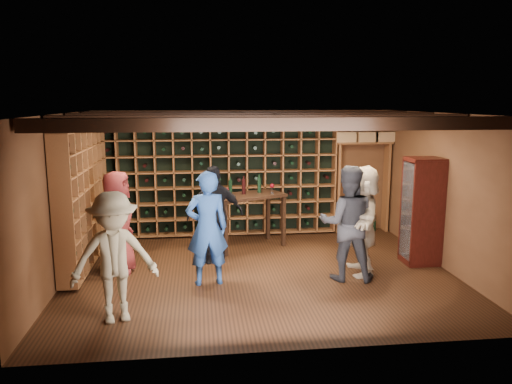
{
  "coord_description": "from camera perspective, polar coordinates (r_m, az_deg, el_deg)",
  "views": [
    {
      "loc": [
        -0.95,
        -7.47,
        2.7
      ],
      "look_at": [
        -0.05,
        0.2,
        1.27
      ],
      "focal_mm": 35.0,
      "sensor_mm": 36.0,
      "label": 1
    }
  ],
  "objects": [
    {
      "name": "wine_rack_back",
      "position": [
        9.94,
        -4.17,
        1.47
      ],
      "size": [
        4.65,
        0.3,
        2.2
      ],
      "color": "brown",
      "rests_on": "ground"
    },
    {
      "name": "guest_khaki",
      "position": [
        6.36,
        -15.91,
        -7.21
      ],
      "size": [
        1.18,
        0.87,
        1.63
      ],
      "primitive_type": "imported",
      "rotation": [
        0.0,
        0.0,
        0.27
      ],
      "color": "gray",
      "rests_on": "ground"
    },
    {
      "name": "guest_beige",
      "position": [
        7.99,
        12.06,
        -3.11
      ],
      "size": [
        0.68,
        1.64,
        1.71
      ],
      "primitive_type": "imported",
      "rotation": [
        0.0,
        0.0,
        4.6
      ],
      "color": "tan",
      "rests_on": "ground"
    },
    {
      "name": "ground",
      "position": [
        8.01,
        0.52,
        -9.25
      ],
      "size": [
        6.0,
        6.0,
        0.0
      ],
      "primitive_type": "plane",
      "color": "#341B0E",
      "rests_on": "ground"
    },
    {
      "name": "man_grey_suit",
      "position": [
        7.64,
        10.37,
        -3.53
      ],
      "size": [
        0.96,
        0.82,
        1.75
      ],
      "primitive_type": "imported",
      "rotation": [
        0.0,
        0.0,
        2.94
      ],
      "color": "black",
      "rests_on": "ground"
    },
    {
      "name": "display_cabinet",
      "position": [
        8.7,
        18.39,
        -2.32
      ],
      "size": [
        0.55,
        0.5,
        1.75
      ],
      "color": "#3A0F0B",
      "rests_on": "ground"
    },
    {
      "name": "man_blue_shirt",
      "position": [
        7.36,
        -5.61,
        -4.15
      ],
      "size": [
        0.67,
        0.49,
        1.7
      ],
      "primitive_type": "imported",
      "rotation": [
        0.0,
        0.0,
        3.28
      ],
      "color": "navy",
      "rests_on": "ground"
    },
    {
      "name": "crate_shelf",
      "position": [
        10.42,
        12.19,
        4.0
      ],
      "size": [
        1.2,
        0.32,
        2.07
      ],
      "color": "brown",
      "rests_on": "ground"
    },
    {
      "name": "tasting_table",
      "position": [
        9.16,
        -0.95,
        -1.07
      ],
      "size": [
        1.48,
        1.14,
        1.28
      ],
      "rotation": [
        0.0,
        0.0,
        0.41
      ],
      "color": "black",
      "rests_on": "ground"
    },
    {
      "name": "room_shell",
      "position": [
        7.59,
        0.5,
        8.34
      ],
      "size": [
        6.0,
        6.0,
        6.0
      ],
      "color": "brown",
      "rests_on": "ground"
    },
    {
      "name": "guest_red_floral",
      "position": [
        8.15,
        -15.53,
        -3.34
      ],
      "size": [
        0.6,
        0.85,
        1.62
      ],
      "primitive_type": "imported",
      "rotation": [
        0.0,
        0.0,
        1.45
      ],
      "color": "maroon",
      "rests_on": "ground"
    },
    {
      "name": "wine_rack_left",
      "position": [
        8.65,
        -19.13,
        -0.44
      ],
      "size": [
        0.3,
        2.65,
        2.2
      ],
      "color": "brown",
      "rests_on": "ground"
    },
    {
      "name": "guest_woman_black",
      "position": [
        8.33,
        -4.68,
        -2.6
      ],
      "size": [
        1.03,
        0.61,
        1.64
      ],
      "primitive_type": "imported",
      "rotation": [
        0.0,
        0.0,
        3.38
      ],
      "color": "black",
      "rests_on": "ground"
    }
  ]
}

